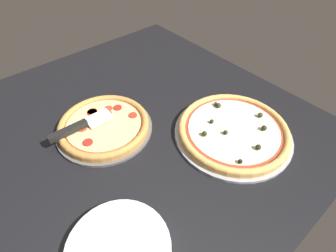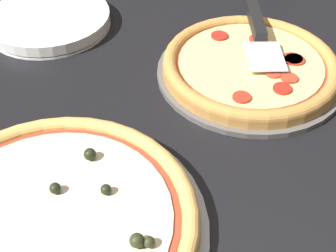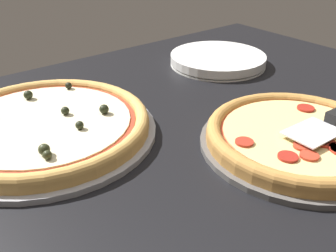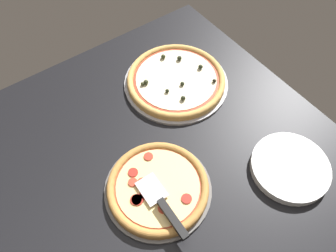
% 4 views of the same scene
% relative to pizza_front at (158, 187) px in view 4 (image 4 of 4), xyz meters
% --- Properties ---
extents(ground_plane, '(1.21, 1.24, 0.04)m').
position_rel_pizza_front_xyz_m(ground_plane, '(0.05, 0.06, -0.04)').
color(ground_plane, black).
extents(pizza_pan_front, '(0.33, 0.33, 0.01)m').
position_rel_pizza_front_xyz_m(pizza_pan_front, '(0.00, -0.00, -0.02)').
color(pizza_pan_front, '#565451').
rests_on(pizza_pan_front, ground_plane).
extents(pizza_front, '(0.31, 0.31, 0.03)m').
position_rel_pizza_front_xyz_m(pizza_front, '(0.00, 0.00, 0.00)').
color(pizza_front, '#B77F3D').
rests_on(pizza_front, pizza_pan_front).
extents(pizza_pan_back, '(0.40, 0.40, 0.01)m').
position_rel_pizza_front_xyz_m(pizza_pan_back, '(0.31, 0.32, -0.02)').
color(pizza_pan_back, '#939399').
rests_on(pizza_pan_back, ground_plane).
extents(pizza_back, '(0.37, 0.37, 0.04)m').
position_rel_pizza_front_xyz_m(pizza_back, '(0.31, 0.32, -0.00)').
color(pizza_back, tan).
rests_on(pizza_back, pizza_pan_back).
extents(serving_spatula, '(0.07, 0.22, 0.02)m').
position_rel_pizza_front_xyz_m(serving_spatula, '(-0.03, -0.09, 0.02)').
color(serving_spatula, silver).
rests_on(serving_spatula, pizza_front).
extents(plate_stack, '(0.25, 0.25, 0.03)m').
position_rel_pizza_front_xyz_m(plate_stack, '(0.38, -0.19, -0.01)').
color(plate_stack, white).
rests_on(plate_stack, ground_plane).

